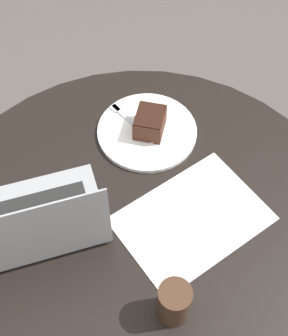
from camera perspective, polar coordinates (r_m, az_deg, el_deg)
ground_plane at (r=1.81m, az=-0.28°, el=-18.64°), size 12.00×12.00×0.00m
dining_table at (r=1.21m, az=-0.40°, el=-10.13°), size 1.05×1.05×0.77m
paper_document at (r=1.11m, az=5.89°, el=-6.21°), size 0.41×0.38×0.00m
plate at (r=1.25m, az=0.38°, el=4.51°), size 0.26×0.26×0.01m
cake_slice at (r=1.22m, az=0.73°, el=5.60°), size 0.10×0.11×0.06m
fork at (r=1.26m, az=-1.89°, el=5.98°), size 0.12×0.15×0.00m
coffee_glass at (r=0.97m, az=3.67°, el=-16.07°), size 0.07×0.07×0.11m
laptop at (r=1.08m, az=-13.71°, el=-6.62°), size 0.38×0.29×0.23m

